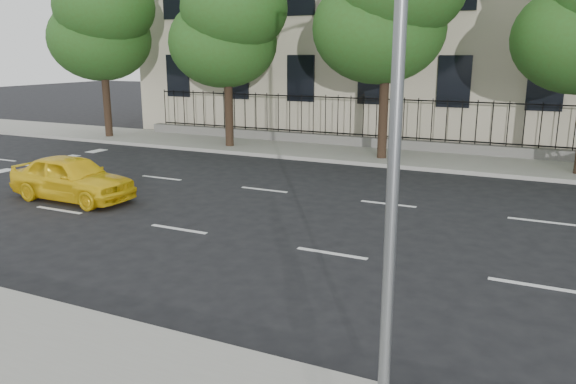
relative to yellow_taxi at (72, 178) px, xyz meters
The scene contains 7 objects.
ground 9.20m from the yellow_taxi, 22.49° to the right, with size 120.00×120.00×0.00m, color black.
far_sidewalk 13.50m from the yellow_taxi, 51.06° to the left, with size 60.00×4.00×0.15m, color gray.
lane_markings 8.59m from the yellow_taxi, ahead, with size 49.60×4.62×0.01m, color silver, non-canonical shape.
iron_fence 14.85m from the yellow_taxi, 55.18° to the left, with size 30.00×0.50×2.20m.
tree_a 13.52m from the yellow_taxi, 127.22° to the left, with size 5.71×5.31×9.39m.
tree_b 11.14m from the yellow_taxi, 92.81° to the left, with size 5.53×5.12×8.97m.
yellow_taxi is the anchor object (origin of this frame).
Camera 1 is at (4.02, -8.20, 4.20)m, focal length 35.00 mm.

